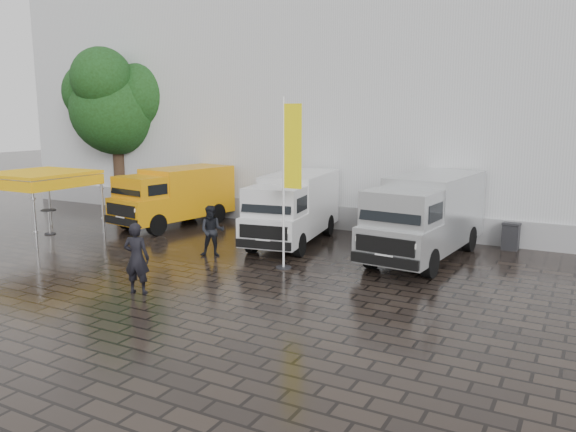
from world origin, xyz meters
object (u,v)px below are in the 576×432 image
at_px(van_yellow, 174,198).
at_px(van_silver, 425,218).
at_px(person_tent, 212,231).
at_px(van_white, 293,209).
at_px(wheelie_bin, 511,236).
at_px(person_front, 137,258).
at_px(canopy_tent, 39,176).
at_px(cocktail_table, 49,222).
at_px(flagpole, 289,174).

relative_size(van_yellow, van_silver, 0.85).
bearing_deg(van_yellow, person_tent, -28.12).
distance_m(van_white, wheelie_bin, 8.02).
relative_size(wheelie_bin, person_front, 0.50).
height_order(canopy_tent, person_front, canopy_tent).
bearing_deg(person_front, van_white, -114.35).
height_order(van_yellow, cocktail_table, van_yellow).
bearing_deg(wheelie_bin, van_yellow, -167.73).
bearing_deg(van_silver, van_yellow, -176.96).
height_order(van_yellow, van_white, van_white).
bearing_deg(person_front, cocktail_table, -43.04).
distance_m(canopy_tent, person_tent, 8.18).
height_order(flagpole, cocktail_table, flagpole).
xyz_separation_m(van_white, wheelie_bin, (7.46, 2.83, -0.81)).
bearing_deg(canopy_tent, van_silver, 14.27).
relative_size(van_white, van_silver, 0.92).
xyz_separation_m(canopy_tent, person_tent, (8.01, 0.57, -1.57)).
height_order(van_yellow, wheelie_bin, van_yellow).
bearing_deg(cocktail_table, wheelie_bin, 20.00).
height_order(van_silver, person_tent, van_silver).
height_order(van_yellow, van_silver, van_silver).
distance_m(canopy_tent, wheelie_bin, 18.29).
height_order(van_white, person_tent, van_white).
height_order(van_yellow, person_tent, van_yellow).
distance_m(van_silver, person_tent, 7.28).
xyz_separation_m(flagpole, person_front, (-2.46, -4.16, -2.05)).
xyz_separation_m(cocktail_table, person_tent, (8.05, 0.23, 0.38)).
bearing_deg(van_silver, person_tent, -149.16).
height_order(van_white, person_front, van_white).
bearing_deg(canopy_tent, flagpole, 2.05).
distance_m(flagpole, person_tent, 3.78).
height_order(wheelie_bin, person_front, person_front).
distance_m(van_white, person_tent, 3.50).
xyz_separation_m(van_yellow, canopy_tent, (-3.37, -4.14, 1.19)).
bearing_deg(wheelie_bin, person_front, -126.65).
relative_size(canopy_tent, person_front, 1.75).
distance_m(cocktail_table, person_front, 9.62).
relative_size(van_silver, cocktail_table, 6.38).
distance_m(van_silver, person_front, 9.53).
height_order(van_silver, person_front, van_silver).
relative_size(cocktail_table, person_front, 0.52).
distance_m(van_silver, cocktail_table, 15.01).
bearing_deg(person_tent, canopy_tent, 156.37).
bearing_deg(wheelie_bin, canopy_tent, -156.65).
bearing_deg(canopy_tent, cocktail_table, 96.12).
distance_m(van_silver, canopy_tent, 15.06).
distance_m(canopy_tent, person_front, 9.55).
bearing_deg(canopy_tent, van_white, 21.26).
height_order(cocktail_table, wheelie_bin, cocktail_table).
relative_size(wheelie_bin, person_tent, 0.56).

